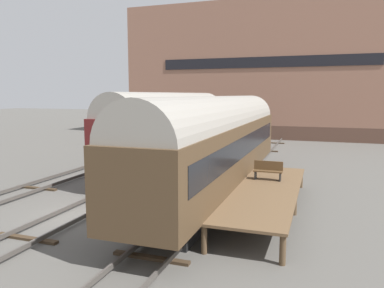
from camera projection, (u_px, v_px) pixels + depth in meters
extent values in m
plane|color=#56544F|center=(78.00, 215.00, 16.26)|extent=(200.00, 200.00, 0.00)
cube|color=#4C4742|center=(3.00, 202.00, 17.60)|extent=(0.08, 60.00, 0.16)
cube|color=#3D2D1E|center=(36.00, 188.00, 20.66)|extent=(2.60, 0.24, 0.10)
cube|color=#3D2D1E|center=(98.00, 168.00, 26.28)|extent=(2.60, 0.24, 0.10)
cube|color=#3D2D1E|center=(137.00, 155.00, 31.90)|extent=(2.60, 0.24, 0.10)
cube|color=#3D2D1E|center=(165.00, 146.00, 37.51)|extent=(2.60, 0.24, 0.10)
cube|color=#3D2D1E|center=(186.00, 139.00, 43.13)|extent=(2.60, 0.24, 0.10)
cube|color=#4C4742|center=(64.00, 209.00, 16.47)|extent=(0.08, 60.00, 0.16)
cube|color=#4C4742|center=(92.00, 212.00, 16.00)|extent=(0.08, 60.00, 0.16)
cube|color=#3D2D1E|center=(27.00, 238.00, 13.44)|extent=(2.60, 0.24, 0.10)
cube|color=#3D2D1E|center=(114.00, 196.00, 19.06)|extent=(2.60, 0.24, 0.10)
cube|color=#3D2D1E|center=(162.00, 173.00, 24.68)|extent=(2.60, 0.24, 0.10)
cube|color=#3D2D1E|center=(192.00, 158.00, 30.30)|extent=(2.60, 0.24, 0.10)
cube|color=#3D2D1E|center=(212.00, 148.00, 35.91)|extent=(2.60, 0.24, 0.10)
cube|color=#3D2D1E|center=(227.00, 141.00, 41.53)|extent=(2.60, 0.24, 0.10)
cube|color=#4C4742|center=(167.00, 221.00, 14.87)|extent=(0.08, 60.00, 0.16)
cube|color=#4C4742|center=(201.00, 225.00, 14.40)|extent=(0.08, 60.00, 0.16)
cube|color=#3D2D1E|center=(151.00, 258.00, 11.84)|extent=(2.60, 0.24, 0.10)
cube|color=#3D2D1E|center=(206.00, 205.00, 17.46)|extent=(2.60, 0.24, 0.10)
cube|color=#3D2D1E|center=(235.00, 178.00, 23.08)|extent=(2.60, 0.24, 0.10)
cube|color=#3D2D1E|center=(252.00, 162.00, 28.70)|extent=(2.60, 0.24, 0.10)
cube|color=#3D2D1E|center=(264.00, 151.00, 34.31)|extent=(2.60, 0.24, 0.10)
cube|color=#3D2D1E|center=(272.00, 143.00, 39.93)|extent=(2.60, 0.24, 0.10)
cube|color=black|center=(197.00, 151.00, 31.45)|extent=(1.80, 2.40, 1.00)
cube|color=black|center=(137.00, 177.00, 21.41)|extent=(1.80, 2.40, 1.00)
cube|color=#5B1919|center=(172.00, 133.00, 26.17)|extent=(2.86, 16.49, 2.96)
cube|color=black|center=(172.00, 128.00, 26.12)|extent=(2.90, 15.18, 1.07)
cylinder|color=gray|center=(172.00, 112.00, 25.97)|extent=(2.72, 16.16, 2.72)
cube|color=black|center=(242.00, 165.00, 25.13)|extent=(1.80, 2.40, 1.00)
cube|color=black|center=(174.00, 224.00, 13.67)|extent=(1.80, 2.40, 1.00)
cube|color=#4C3823|center=(219.00, 150.00, 19.16)|extent=(2.88, 18.84, 2.74)
cube|color=black|center=(219.00, 143.00, 19.11)|extent=(2.92, 17.33, 0.99)
cylinder|color=gray|center=(219.00, 123.00, 18.98)|extent=(2.74, 18.46, 2.74)
cube|color=brown|center=(266.00, 190.00, 16.50)|extent=(2.81, 10.47, 0.10)
cylinder|color=brown|center=(204.00, 240.00, 12.21)|extent=(0.20, 0.20, 0.95)
cylinder|color=brown|center=(283.00, 250.00, 11.40)|extent=(0.20, 0.20, 0.95)
cylinder|color=brown|center=(256.00, 176.00, 21.74)|extent=(0.20, 0.20, 0.95)
cylinder|color=brown|center=(301.00, 179.00, 20.92)|extent=(0.20, 0.20, 0.95)
cylinder|color=brown|center=(237.00, 199.00, 16.97)|extent=(0.20, 0.20, 0.95)
cylinder|color=brown|center=(295.00, 204.00, 16.16)|extent=(0.20, 0.20, 0.95)
cube|color=brown|center=(268.00, 171.00, 18.18)|extent=(1.40, 0.40, 0.06)
cube|color=brown|center=(268.00, 166.00, 18.30)|extent=(1.40, 0.06, 0.45)
cube|color=black|center=(256.00, 175.00, 18.40)|extent=(0.06, 0.40, 0.40)
cube|color=black|center=(280.00, 177.00, 18.01)|extent=(0.06, 0.40, 0.40)
cube|color=brown|center=(271.00, 128.00, 49.81)|extent=(34.81, 13.64, 1.60)
cube|color=#936651|center=(272.00, 66.00, 48.75)|extent=(34.81, 13.64, 14.43)
cube|color=black|center=(265.00, 62.00, 42.32)|extent=(24.37, 0.10, 1.20)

